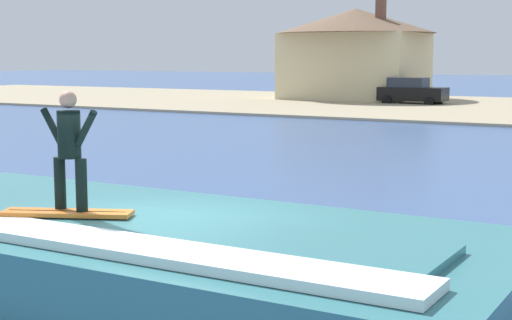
% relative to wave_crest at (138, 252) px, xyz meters
% --- Properties ---
extents(ground_plane, '(260.00, 260.00, 0.00)m').
position_rel_wave_crest_xyz_m(ground_plane, '(0.28, 0.20, -0.52)').
color(ground_plane, '#3B5991').
extents(wave_crest, '(10.65, 4.63, 1.10)m').
position_rel_wave_crest_xyz_m(wave_crest, '(0.00, 0.00, 0.00)').
color(wave_crest, teal).
rests_on(wave_crest, ground_plane).
extents(surfboard, '(1.82, 1.13, 0.06)m').
position_rel_wave_crest_xyz_m(surfboard, '(-0.72, -0.65, 0.61)').
color(surfboard, orange).
rests_on(surfboard, wave_crest).
extents(surfer, '(1.02, 0.32, 1.66)m').
position_rel_wave_crest_xyz_m(surfer, '(-0.71, -0.57, 1.56)').
color(surfer, black).
rests_on(surfer, surfboard).
extents(car_near_shore, '(4.45, 2.19, 1.86)m').
position_rel_wave_crest_xyz_m(car_near_shore, '(-10.54, 42.15, 0.43)').
color(car_near_shore, black).
rests_on(car_near_shore, ground_plane).
extents(house_with_chimney, '(11.72, 11.72, 7.25)m').
position_rel_wave_crest_xyz_m(house_with_chimney, '(-16.04, 45.38, 3.37)').
color(house_with_chimney, beige).
rests_on(house_with_chimney, ground_plane).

